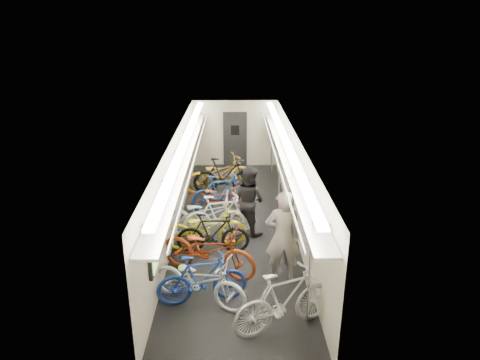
{
  "coord_description": "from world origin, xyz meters",
  "views": [
    {
      "loc": [
        -0.02,
        -10.01,
        5.05
      ],
      "look_at": [
        0.12,
        0.37,
        1.15
      ],
      "focal_mm": 32.0,
      "sensor_mm": 36.0,
      "label": 1
    }
  ],
  "objects_px": {
    "bicycle_1": "(202,279)",
    "passenger_near": "(283,237)",
    "passenger_mid": "(249,200)",
    "backpack": "(285,204)",
    "bicycle_0": "(199,280)"
  },
  "relations": [
    {
      "from": "bicycle_1",
      "to": "passenger_near",
      "type": "relative_size",
      "value": 0.87
    },
    {
      "from": "passenger_mid",
      "to": "backpack",
      "type": "relative_size",
      "value": 4.59
    },
    {
      "from": "bicycle_0",
      "to": "bicycle_1",
      "type": "distance_m",
      "value": 0.06
    },
    {
      "from": "bicycle_1",
      "to": "passenger_near",
      "type": "distance_m",
      "value": 1.82
    },
    {
      "from": "passenger_near",
      "to": "backpack",
      "type": "height_order",
      "value": "passenger_near"
    },
    {
      "from": "bicycle_1",
      "to": "backpack",
      "type": "distance_m",
      "value": 2.54
    },
    {
      "from": "passenger_near",
      "to": "bicycle_0",
      "type": "bearing_deg",
      "value": 27.54
    },
    {
      "from": "bicycle_1",
      "to": "backpack",
      "type": "height_order",
      "value": "backpack"
    },
    {
      "from": "backpack",
      "to": "passenger_mid",
      "type": "bearing_deg",
      "value": 109.79
    },
    {
      "from": "bicycle_0",
      "to": "bicycle_1",
      "type": "xyz_separation_m",
      "value": [
        0.05,
        0.02,
        0.0
      ]
    },
    {
      "from": "bicycle_0",
      "to": "bicycle_1",
      "type": "bearing_deg",
      "value": -43.85
    },
    {
      "from": "bicycle_0",
      "to": "backpack",
      "type": "distance_m",
      "value": 2.59
    },
    {
      "from": "bicycle_0",
      "to": "passenger_mid",
      "type": "xyz_separation_m",
      "value": [
        1.02,
        2.91,
        0.36
      ]
    },
    {
      "from": "bicycle_0",
      "to": "passenger_near",
      "type": "bearing_deg",
      "value": -39.77
    },
    {
      "from": "backpack",
      "to": "bicycle_1",
      "type": "bearing_deg",
      "value": -147.8
    }
  ]
}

